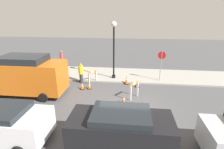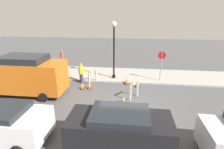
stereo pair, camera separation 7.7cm
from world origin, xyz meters
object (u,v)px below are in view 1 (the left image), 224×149
object	(u,v)px
parked_car_1	(121,129)
work_van	(25,74)
streetlamp_post	(114,42)
person_pedestrian	(62,59)
person_worker	(81,73)
stop_sign	(161,61)
parked_car_0	(1,123)

from	to	relation	value
parked_car_1	work_van	distance (m)	8.16
streetlamp_post	person_pedestrian	world-z (taller)	streetlamp_post
person_worker	work_van	xyz separation A→B (m)	(-3.15, -2.34, 0.60)
stop_sign	parked_car_1	xyz separation A→B (m)	(-2.70, -7.87, -0.71)
stop_sign	person_pedestrian	world-z (taller)	stop_sign
parked_car_0	person_pedestrian	bearing A→B (deg)	97.06
person_worker	parked_car_1	distance (m)	7.81
streetlamp_post	parked_car_1	xyz separation A→B (m)	(1.09, -8.05, -2.10)
person_pedestrian	parked_car_0	bearing A→B (deg)	128.36
streetlamp_post	person_worker	world-z (taller)	streetlamp_post
stop_sign	person_pedestrian	xyz separation A→B (m)	(-9.04, 2.16, -0.62)
stop_sign	person_pedestrian	size ratio (longest dim) A/B	1.32
stop_sign	parked_car_1	size ratio (longest dim) A/B	0.59
person_pedestrian	parked_car_0	world-z (taller)	person_pedestrian
person_worker	parked_car_1	size ratio (longest dim) A/B	0.40
streetlamp_post	person_worker	size ratio (longest dim) A/B	2.84
work_van	person_pedestrian	bearing A→B (deg)	85.97
person_worker	parked_car_0	bearing A→B (deg)	-79.94
stop_sign	work_van	bearing A→B (deg)	25.69
person_worker	work_van	size ratio (longest dim) A/B	0.31
streetlamp_post	stop_sign	xyz separation A→B (m)	(3.78, -0.18, -1.39)
person_pedestrian	parked_car_1	distance (m)	11.87
stop_sign	person_worker	distance (m)	6.40
person_worker	parked_car_1	world-z (taller)	parked_car_1
person_pedestrian	parked_car_1	xyz separation A→B (m)	(6.34, -10.03, -0.09)
person_worker	person_pedestrian	xyz separation A→B (m)	(-2.76, 3.10, 0.24)
person_worker	parked_car_1	bearing A→B (deg)	-40.27
parked_car_1	work_van	bearing A→B (deg)	145.64
stop_sign	person_worker	size ratio (longest dim) A/B	1.47
streetlamp_post	parked_car_1	size ratio (longest dim) A/B	1.13
person_worker	person_pedestrian	world-z (taller)	person_pedestrian
streetlamp_post	work_van	xyz separation A→B (m)	(-5.64, -3.45, -1.65)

